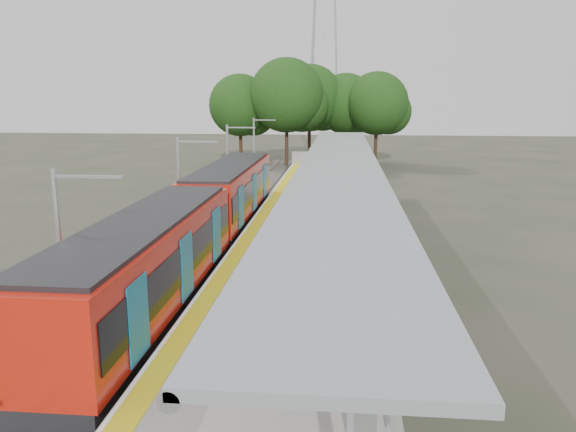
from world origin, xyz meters
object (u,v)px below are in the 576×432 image
Objects in this scene: info_pillar_far at (308,231)px; bench_near at (346,289)px; bench_mid at (356,264)px; bench_far at (354,180)px; litter_bin at (343,225)px; info_pillar_near at (319,280)px; train at (200,219)px.

bench_near is at bearing -70.54° from info_pillar_far.
bench_mid is 1.17× the size of bench_far.
info_pillar_far is 3.11m from litter_bin.
bench_near is at bearing 14.60° from info_pillar_near.
litter_bin is at bearing 16.91° from train.
info_pillar_far reaches higher than bench_near.
bench_mid is at bearing -81.26° from bench_far.
train is 28.79× the size of litter_bin.
train reaches higher than bench_far.
info_pillar_far is at bearing 121.02° from info_pillar_near.
train is at bearing -163.09° from litter_bin.
bench_far reaches higher than bench_near.
info_pillar_near is at bearing 169.68° from bench_near.
bench_near is 2.29m from bench_mid.
train is at bearing 155.57° from bench_mid.
bench_near is at bearing -88.69° from bench_mid.
bench_near is at bearing -82.05° from bench_far.
bench_mid is 6.60m from litter_bin.
litter_bin is (0.78, 8.70, -0.22)m from info_pillar_near.
info_pillar_near is (-1.21, -2.12, 0.09)m from bench_mid.
train is 8.21m from bench_mid.
bench_far is at bearing 87.21° from info_pillar_far.
bench_mid is 4.34m from info_pillar_far.
bench_far is at bearing 87.36° from bench_near.
info_pillar_far is at bearing -88.06° from bench_far.
bench_near is 0.89× the size of bench_far.
bench_near is 0.89m from info_pillar_near.
bench_mid is 2.44m from info_pillar_near.
bench_near is 6.35m from info_pillar_far.
info_pillar_near is (-1.58, -22.78, 0.18)m from bench_far.
train is 8.76m from info_pillar_near.
litter_bin is (1.51, 2.71, -0.32)m from info_pillar_far.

